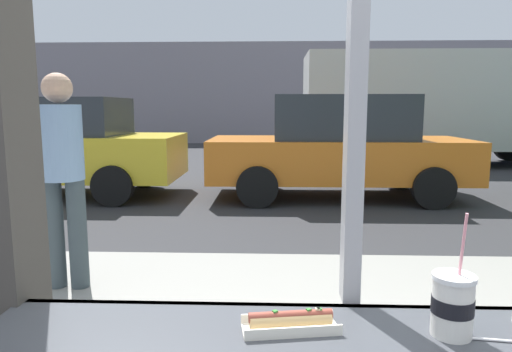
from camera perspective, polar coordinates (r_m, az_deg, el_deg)
The scene contains 10 objects.
ground_plane at distance 9.35m, azimuth 3.54°, elevation -0.87°, with size 60.00×60.00×0.00m, color #2D2D30.
sidewalk_strip at distance 3.18m, azimuth 6.37°, elevation -18.63°, with size 16.00×2.80×0.13m, color gray.
building_facade_far at distance 20.31m, azimuth 2.86°, elevation 10.17°, with size 28.00×1.20×4.25m, color gray.
soda_cup_left at distance 1.26m, azimuth 23.18°, elevation -14.39°, with size 0.10×0.10×0.31m.
hotdog_tray_near at distance 1.22m, azimuth 4.31°, elevation -17.51°, with size 0.26×0.13×0.05m.
loose_straw at distance 1.32m, azimuth 28.78°, elevation -17.49°, with size 0.01×0.01×0.19m, color white.
parked_car_yellow at distance 8.68m, azimuth -24.12°, elevation 3.40°, with size 4.49×1.92×1.68m.
parked_car_orange at distance 7.86m, azimuth 10.20°, elevation 3.60°, with size 4.26×1.94×1.71m.
box_truck at distance 13.11m, azimuth 20.91°, elevation 8.26°, with size 6.90×2.44×2.90m.
pedestrian at distance 3.74m, azimuth -22.90°, elevation 0.99°, with size 0.32×0.32×1.63m.
Camera 1 is at (-0.23, -1.22, 1.51)m, focal length 32.28 mm.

